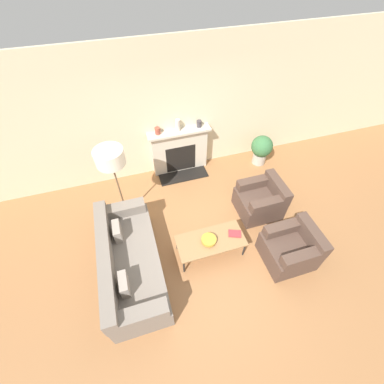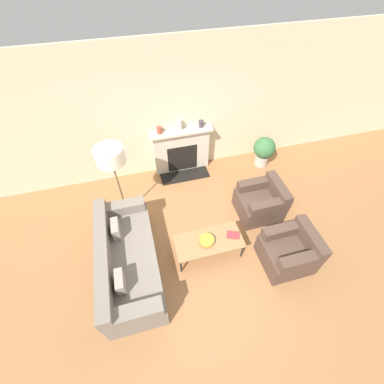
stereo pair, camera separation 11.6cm
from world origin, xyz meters
name	(u,v)px [view 1 (the left image)]	position (x,y,z in m)	size (l,w,h in m)	color
ground_plane	(214,251)	(0.00, 0.00, 0.00)	(18.00, 18.00, 0.00)	#99663D
wall_back	(177,112)	(0.00, 2.50, 1.45)	(18.00, 0.06, 2.90)	beige
fireplace	(180,151)	(-0.01, 2.35, 0.53)	(1.38, 0.59, 1.10)	beige
couch	(129,263)	(-1.52, 0.06, 0.31)	(0.91, 2.13, 0.79)	slate
armchair_near	(291,248)	(1.22, -0.50, 0.31)	(0.84, 0.77, 0.75)	#4C382D
armchair_far	(261,200)	(1.22, 0.64, 0.31)	(0.84, 0.77, 0.75)	#4C382D
coffee_table	(211,241)	(-0.09, 0.02, 0.36)	(1.20, 0.56, 0.39)	olive
bowl	(209,240)	(-0.13, 0.01, 0.44)	(0.26, 0.26, 0.08)	#BC8E2D
book	(235,234)	(0.36, 0.01, 0.40)	(0.26, 0.22, 0.02)	#9E2D33
floor_lamp	(111,162)	(-1.44, 1.34, 1.43)	(0.50, 0.50, 1.68)	brown
mantel_vase_left	(158,131)	(-0.46, 2.37, 1.17)	(0.11, 0.11, 0.15)	brown
mantel_vase_center_left	(178,125)	(-0.03, 2.37, 1.23)	(0.11, 0.11, 0.26)	beige
mantel_vase_center_right	(199,124)	(0.45, 2.37, 1.17)	(0.11, 0.11, 0.14)	#3D383D
potted_plant	(261,148)	(1.91, 2.01, 0.43)	(0.51, 0.51, 0.75)	#B2A899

